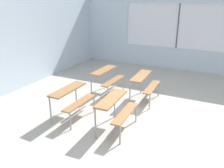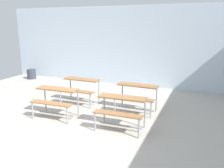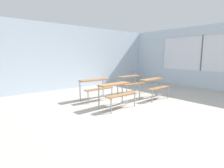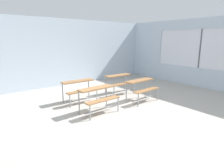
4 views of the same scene
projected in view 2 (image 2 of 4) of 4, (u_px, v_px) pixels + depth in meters
name	position (u px, v px, depth m)	size (l,w,h in m)	color
ground	(54.00, 130.00, 5.36)	(10.00, 9.00, 0.05)	#ADA89E
wall_back	(121.00, 46.00, 9.02)	(10.00, 0.12, 3.00)	silver
desk_bench_r0c0	(55.00, 96.00, 5.91)	(1.12, 0.63, 0.74)	olive
desk_bench_r0c1	(121.00, 106.00, 5.21)	(1.12, 0.63, 0.74)	olive
desk_bench_r1c0	(80.00, 85.00, 6.95)	(1.11, 0.61, 0.74)	olive
desk_bench_r1c1	(136.00, 92.00, 6.27)	(1.12, 0.63, 0.74)	olive
trash_bin	(32.00, 74.00, 10.24)	(0.37, 0.37, 0.41)	#333842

